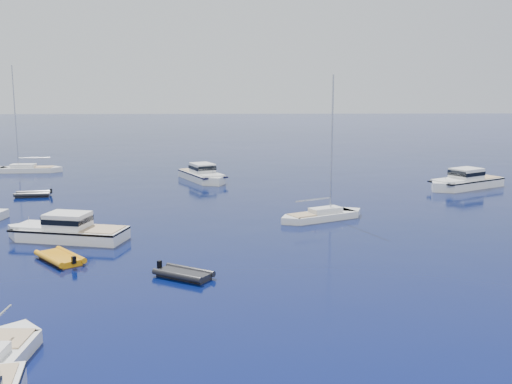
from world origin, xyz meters
TOP-DOWN VIEW (x-y plane):
  - ground at (0.00, 0.00)m, footprint 400.00×400.00m
  - motor_cruiser_centre at (-13.72, 17.37)m, footprint 10.07×5.09m
  - motor_cruiser_distant at (23.05, 38.23)m, footprint 10.54×8.09m
  - motor_cruiser_horizon at (-5.36, 44.16)m, footprint 6.83×10.01m
  - sailboat_centre at (5.66, 23.48)m, footprint 8.40×5.82m
  - sailboat_far_l at (-28.19, 51.71)m, footprint 9.48×2.80m
  - tender_yellow at (-12.62, 12.00)m, footprint 4.30×4.54m
  - tender_grey_near at (-4.47, 8.42)m, footprint 4.06×3.54m
  - tender_grey_far at (-21.76, 34.58)m, footprint 3.78×2.41m

SIDE VIEW (x-z plane):
  - ground at x=0.00m, z-range 0.00..0.00m
  - motor_cruiser_centre at x=-13.72m, z-range -1.27..1.27m
  - motor_cruiser_distant at x=23.05m, z-range -1.36..1.36m
  - motor_cruiser_horizon at x=-5.36m, z-range -1.27..1.27m
  - sailboat_centre at x=5.66m, z-range -6.14..6.14m
  - sailboat_far_l at x=-28.19m, z-range -6.91..6.91m
  - tender_yellow at x=-12.62m, z-range -0.47..0.47m
  - tender_grey_near at x=-4.47m, z-range -0.47..0.47m
  - tender_grey_far at x=-21.76m, z-range -0.47..0.47m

